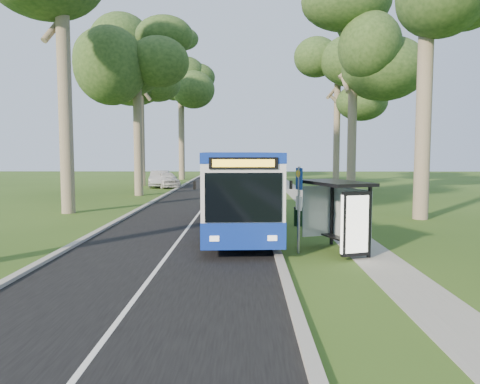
# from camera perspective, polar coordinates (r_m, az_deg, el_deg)

# --- Properties ---
(ground) EXTENTS (120.00, 120.00, 0.00)m
(ground) POSITION_cam_1_polar(r_m,az_deg,el_deg) (17.05, 4.15, -6.18)
(ground) COLOR #2E4C17
(ground) RESTS_ON ground
(road) EXTENTS (7.00, 100.00, 0.02)m
(road) POSITION_cam_1_polar(r_m,az_deg,el_deg) (27.01, -4.58, -2.02)
(road) COLOR black
(road) RESTS_ON ground
(kerb_east) EXTENTS (0.25, 100.00, 0.12)m
(kerb_east) POSITION_cam_1_polar(r_m,az_deg,el_deg) (26.91, 2.87, -1.93)
(kerb_east) COLOR #9E9B93
(kerb_east) RESTS_ON ground
(kerb_west) EXTENTS (0.25, 100.00, 0.12)m
(kerb_west) POSITION_cam_1_polar(r_m,az_deg,el_deg) (27.55, -11.85, -1.87)
(kerb_west) COLOR #9E9B93
(kerb_west) RESTS_ON ground
(centre_line) EXTENTS (0.12, 100.00, 0.00)m
(centre_line) POSITION_cam_1_polar(r_m,az_deg,el_deg) (27.01, -4.58, -1.99)
(centre_line) COLOR white
(centre_line) RESTS_ON road
(footpath) EXTENTS (1.50, 100.00, 0.02)m
(footpath) POSITION_cam_1_polar(r_m,az_deg,el_deg) (27.20, 9.20, -2.02)
(footpath) COLOR gray
(footpath) RESTS_ON ground
(bus) EXTENTS (3.28, 12.41, 3.26)m
(bus) POSITION_cam_1_polar(r_m,az_deg,el_deg) (19.93, -0.52, 0.35)
(bus) COLOR silver
(bus) RESTS_ON ground
(bus_stop_sign) EXTENTS (0.18, 0.38, 2.81)m
(bus_stop_sign) POSITION_cam_1_polar(r_m,az_deg,el_deg) (15.15, 7.19, -0.98)
(bus_stop_sign) COLOR gray
(bus_stop_sign) RESTS_ON ground
(bus_shelter) EXTENTS (2.29, 3.05, 2.33)m
(bus_shelter) POSITION_cam_1_polar(r_m,az_deg,el_deg) (15.21, 12.26, -1.41)
(bus_shelter) COLOR black
(bus_shelter) RESTS_ON ground
(litter_bin) EXTENTS (0.48, 0.48, 0.84)m
(litter_bin) POSITION_cam_1_polar(r_m,az_deg,el_deg) (20.89, 7.20, -2.96)
(litter_bin) COLOR black
(litter_bin) RESTS_ON ground
(car_white) EXTENTS (3.33, 4.68, 1.48)m
(car_white) POSITION_cam_1_polar(r_m,az_deg,el_deg) (43.14, -8.96, 1.53)
(car_white) COLOR silver
(car_white) RESTS_ON ground
(car_silver) EXTENTS (2.02, 4.70, 1.51)m
(car_silver) POSITION_cam_1_polar(r_m,az_deg,el_deg) (43.90, -9.77, 1.60)
(car_silver) COLOR #B0B2B8
(car_silver) RESTS_ON ground
(tree_west_c) EXTENTS (5.20, 5.20, 13.61)m
(tree_west_c) POSITION_cam_1_polar(r_m,az_deg,el_deg) (36.24, -12.51, 15.68)
(tree_west_c) COLOR #7A6B56
(tree_west_c) RESTS_ON ground
(tree_west_d) EXTENTS (5.20, 5.20, 15.64)m
(tree_west_d) POSITION_cam_1_polar(r_m,az_deg,el_deg) (46.54, -12.13, 15.14)
(tree_west_d) COLOR #7A6B56
(tree_west_d) RESTS_ON ground
(tree_west_e) EXTENTS (5.20, 5.20, 16.62)m
(tree_west_e) POSITION_cam_1_polar(r_m,az_deg,el_deg) (55.93, -7.22, 14.22)
(tree_west_e) COLOR #7A6B56
(tree_west_e) RESTS_ON ground
(tree_east_c) EXTENTS (5.20, 5.20, 14.36)m
(tree_east_c) POSITION_cam_1_polar(r_m,az_deg,el_deg) (36.32, 13.69, 16.52)
(tree_east_c) COLOR #7A6B56
(tree_east_c) RESTS_ON ground
(tree_east_d) EXTENTS (5.20, 5.20, 13.71)m
(tree_east_d) POSITION_cam_1_polar(r_m,az_deg,el_deg) (48.05, 11.82, 13.11)
(tree_east_d) COLOR #7A6B56
(tree_east_d) RESTS_ON ground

